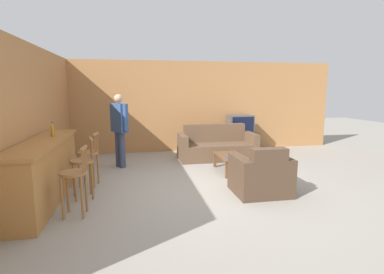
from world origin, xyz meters
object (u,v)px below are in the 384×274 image
object	(u,v)px
bar_chair_mid	(83,166)
tv_unit	(240,142)
bar_chair_far	(89,157)
armchair_near	(261,176)
table_lamp	(252,121)
bar_chair_near	(75,179)
bottle	(52,130)
person_by_window	(119,127)
couch_far	(217,147)
tv	(240,124)
coffee_table	(231,158)
book_on_table	(229,157)

from	to	relation	value
bar_chair_mid	tv_unit	xyz separation A→B (m)	(3.88, 3.19, -0.28)
bar_chair_mid	bar_chair_far	distance (m)	0.67
armchair_near	table_lamp	bearing A→B (deg)	70.50
bar_chair_near	bottle	bearing A→B (deg)	115.51
person_by_window	table_lamp	bearing A→B (deg)	18.11
couch_far	table_lamp	world-z (taller)	table_lamp
bar_chair_far	tv	distance (m)	4.63
coffee_table	couch_far	bearing A→B (deg)	88.32
bar_chair_mid	coffee_table	distance (m)	3.11
couch_far	bottle	bearing A→B (deg)	-150.26
book_on_table	table_lamp	bearing A→B (deg)	58.20
bar_chair_near	person_by_window	size ratio (longest dim) A/B	0.59
bar_chair_near	armchair_near	xyz separation A→B (m)	(2.98, 0.35, -0.24)
bar_chair_mid	armchair_near	size ratio (longest dim) A/B	1.10
book_on_table	table_lamp	world-z (taller)	table_lamp
armchair_near	table_lamp	distance (m)	3.83
bottle	book_on_table	xyz separation A→B (m)	(3.35, 0.50, -0.74)
coffee_table	tv_unit	size ratio (longest dim) A/B	0.95
couch_far	person_by_window	size ratio (longest dim) A/B	1.17
bar_chair_mid	tv_unit	size ratio (longest dim) A/B	0.96
coffee_table	bottle	bearing A→B (deg)	-168.75
armchair_near	person_by_window	distance (m)	3.46
bar_chair_mid	table_lamp	bearing A→B (deg)	36.89
bar_chair_near	table_lamp	bearing A→B (deg)	42.68
bar_chair_far	coffee_table	bearing A→B (deg)	7.84
bar_chair_mid	person_by_window	size ratio (longest dim) A/B	0.59
bar_chair_mid	book_on_table	bearing A→B (deg)	17.39
bar_chair_mid	couch_far	world-z (taller)	bar_chair_mid
bar_chair_mid	bottle	distance (m)	0.86
coffee_table	armchair_near	bearing A→B (deg)	-87.25
bar_chair_mid	person_by_window	bearing A→B (deg)	75.35
bar_chair_far	tv_unit	distance (m)	4.63
bar_chair_near	coffee_table	size ratio (longest dim) A/B	1.00
bar_chair_near	tv	distance (m)	5.51
bar_chair_near	book_on_table	size ratio (longest dim) A/B	5.44
coffee_table	person_by_window	bearing A→B (deg)	159.49
coffee_table	table_lamp	xyz separation A→B (m)	(1.33, 2.12, 0.58)
bar_chair_near	bottle	xyz separation A→B (m)	(-0.53, 1.11, 0.56)
bottle	armchair_near	bearing A→B (deg)	-12.24
book_on_table	table_lamp	size ratio (longest dim) A/B	0.38
tv	bar_chair_near	bearing A→B (deg)	-134.77
table_lamp	book_on_table	bearing A→B (deg)	-121.80
armchair_near	book_on_table	bearing A→B (deg)	97.51
armchair_near	tv_unit	distance (m)	3.68
person_by_window	bar_chair_near	bearing A→B (deg)	-100.79
bottle	table_lamp	bearing A→B (deg)	30.41
bar_chair_near	tv	xyz separation A→B (m)	(3.88, 3.91, 0.25)
armchair_near	bottle	xyz separation A→B (m)	(-3.51, 0.76, 0.80)
tv_unit	tv	xyz separation A→B (m)	(0.00, -0.00, 0.53)
bar_chair_near	armchair_near	bearing A→B (deg)	6.67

